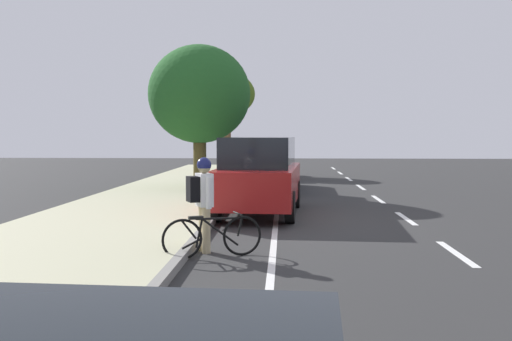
# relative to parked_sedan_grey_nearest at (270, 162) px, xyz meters

# --- Properties ---
(ground) EXTENTS (71.20, 71.20, 0.00)m
(ground) POSITION_rel_parked_sedan_grey_nearest_xyz_m (-0.57, 13.29, -0.75)
(ground) COLOR #2D2D2D
(sidewalk) EXTENTS (4.31, 44.50, 0.15)m
(sidewalk) POSITION_rel_parked_sedan_grey_nearest_xyz_m (3.23, 13.29, -0.68)
(sidewalk) COLOR #B4B28E
(sidewalk) RESTS_ON ground
(curb_edge) EXTENTS (0.16, 44.50, 0.15)m
(curb_edge) POSITION_rel_parked_sedan_grey_nearest_xyz_m (0.99, 13.29, -0.68)
(curb_edge) COLOR gray
(curb_edge) RESTS_ON ground
(lane_stripe_centre) EXTENTS (0.14, 44.20, 0.01)m
(lane_stripe_centre) POSITION_rel_parked_sedan_grey_nearest_xyz_m (-3.66, 13.14, -0.75)
(lane_stripe_centre) COLOR white
(lane_stripe_centre) RESTS_ON ground
(lane_stripe_bike_edge) EXTENTS (0.12, 44.50, 0.01)m
(lane_stripe_bike_edge) POSITION_rel_parked_sedan_grey_nearest_xyz_m (-0.48, 13.29, -0.75)
(lane_stripe_bike_edge) COLOR white
(lane_stripe_bike_edge) RESTS_ON ground
(parked_sedan_grey_nearest) EXTENTS (1.84, 4.40, 1.52)m
(parked_sedan_grey_nearest) POSITION_rel_parked_sedan_grey_nearest_xyz_m (0.00, 0.00, 0.00)
(parked_sedan_grey_nearest) COLOR slate
(parked_sedan_grey_nearest) RESTS_ON ground
(parked_pickup_dark_blue_second) EXTENTS (2.13, 5.35, 1.95)m
(parked_pickup_dark_blue_second) POSITION_rel_parked_sedan_grey_nearest_xyz_m (-0.04, 6.20, 0.15)
(parked_pickup_dark_blue_second) COLOR navy
(parked_pickup_dark_blue_second) RESTS_ON ground
(parked_suv_red_mid) EXTENTS (2.21, 4.81, 1.99)m
(parked_suv_red_mid) POSITION_rel_parked_sedan_grey_nearest_xyz_m (-0.03, 12.53, 0.27)
(parked_suv_red_mid) COLOR maroon
(parked_suv_red_mid) RESTS_ON ground
(bicycle_at_curb) EXTENTS (1.61, 0.74, 0.74)m
(bicycle_at_curb) POSITION_rel_parked_sedan_grey_nearest_xyz_m (0.53, 17.89, -0.39)
(bicycle_at_curb) COLOR black
(bicycle_at_curb) RESTS_ON ground
(cyclist_with_backpack) EXTENTS (0.51, 0.57, 1.67)m
(cyclist_with_backpack) POSITION_rel_parked_sedan_grey_nearest_xyz_m (0.75, 17.45, 0.26)
(cyclist_with_backpack) COLOR #C6B284
(cyclist_with_backpack) RESTS_ON ground
(street_tree_near_cyclist) EXTENTS (2.98, 2.98, 5.18)m
(street_tree_near_cyclist) POSITION_rel_parked_sedan_grey_nearest_xyz_m (2.36, -3.11, 3.35)
(street_tree_near_cyclist) COLOR brown
(street_tree_near_cyclist) RESTS_ON sidewalk
(street_tree_mid_block) EXTENTS (3.64, 3.64, 5.10)m
(street_tree_mid_block) POSITION_rel_parked_sedan_grey_nearest_xyz_m (2.36, 6.77, 2.72)
(street_tree_mid_block) COLOR #4B4120
(street_tree_mid_block) RESTS_ON sidewalk
(fire_hydrant) EXTENTS (0.22, 0.22, 0.84)m
(fire_hydrant) POSITION_rel_parked_sedan_grey_nearest_xyz_m (1.42, 4.95, -0.18)
(fire_hydrant) COLOR red
(fire_hydrant) RESTS_ON sidewalk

